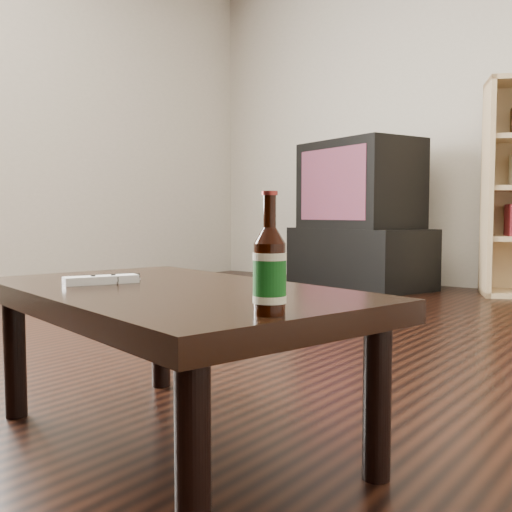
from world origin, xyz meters
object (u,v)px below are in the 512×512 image
Objects in this scene: tv at (359,185)px; remote at (101,280)px; phone at (121,278)px; beer_bottle at (270,272)px; coffee_table at (171,308)px; tv_stand at (359,257)px.

tv is 3.41m from remote.
phone is (0.94, -3.19, -0.40)m from tv.
beer_bottle reaches higher than remote.
remote reaches higher than coffee_table.
phone is at bearing 163.08° from beer_bottle.
phone is at bearing 177.56° from coffee_table.
coffee_table is at bearing -18.00° from phone.
remote is (-0.62, 0.12, -0.07)m from beer_bottle.
beer_bottle reaches higher than tv_stand.
remote is (-0.19, -0.06, 0.06)m from coffee_table.
tv reaches higher than remote.
coffee_table is 9.91× the size of phone.
tv is at bearing 90.95° from phone.
tv_stand is 9.82× the size of phone.
coffee_table is 0.20m from phone.
tv_stand is 0.99× the size of coffee_table.
remote is (0.94, -3.25, 0.17)m from tv_stand.
remote is at bearing -107.10° from phone.
phone is (-0.62, 0.19, -0.07)m from beer_bottle.
coffee_table is (1.14, -3.20, -0.46)m from tv.
tv is 5.46× the size of remote.
tv is (-0.00, -0.00, 0.57)m from tv_stand.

